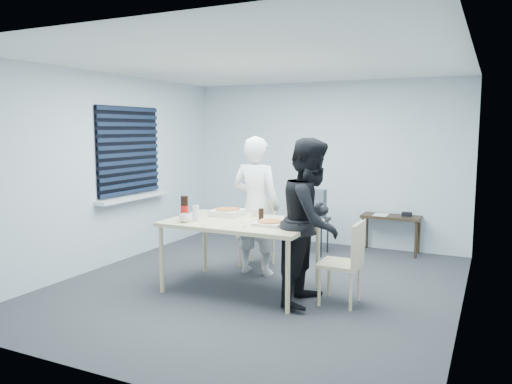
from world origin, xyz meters
The scene contains 19 objects.
room centered at (-2.20, 0.40, 1.44)m, with size 5.00×5.00×5.00m.
dining_table centered at (-0.11, -0.23, 0.75)m, with size 1.67×1.06×0.81m.
chair_far centered at (-0.39, 0.86, 0.51)m, with size 0.42×0.42×0.89m.
chair_right centered at (1.14, -0.18, 0.51)m, with size 0.42×0.42×0.89m.
person_white centered at (-0.24, 0.45, 0.89)m, with size 0.65×0.42×1.77m, color silver.
person_black centered at (0.76, -0.27, 0.89)m, with size 0.86×0.47×1.77m, color black.
side_table centered at (1.12, 2.28, 0.49)m, with size 0.86×0.38×0.57m.
stool centered at (0.11, 1.74, 0.43)m, with size 0.39×0.39×0.54m.
backpack centered at (0.11, 1.73, 0.75)m, with size 0.31×0.23×0.43m.
pizza_box_a centered at (-0.41, 0.01, 0.85)m, with size 0.35×0.35×0.09m.
pizza_box_b centered at (0.29, -0.31, 0.83)m, with size 0.31×0.31×0.04m.
mug_a centered at (-0.64, -0.58, 0.86)m, with size 0.12×0.12×0.10m, color white.
mug_b centered at (-0.10, 0.10, 0.86)m, with size 0.10×0.10×0.09m, color white.
cola_glass centered at (0.08, -0.08, 0.88)m, with size 0.06×0.06×0.14m, color black.
soda_bottle centered at (-0.72, -0.46, 0.95)m, with size 0.09×0.09×0.28m.
plastic_cups centered at (-0.57, -0.45, 0.90)m, with size 0.07×0.07×0.18m, color silver.
rubber_band centered at (0.09, -0.53, 0.81)m, with size 0.05×0.05×0.00m, color red.
papers centered at (0.97, 2.27, 0.57)m, with size 0.21×0.28×0.00m, color white.
black_box centered at (1.34, 2.32, 0.60)m, with size 0.14×0.10×0.06m, color black.
Camera 1 is at (2.49, -5.22, 1.86)m, focal length 35.00 mm.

